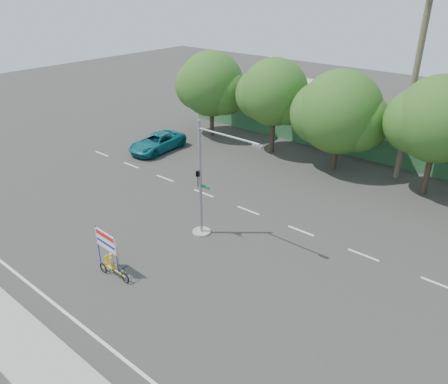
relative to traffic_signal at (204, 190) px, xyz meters
The scene contains 12 objects.
ground 5.40m from the traffic_signal, 61.13° to the right, with size 120.00×120.00×0.00m, color #33302D.
sidewalk_near 12.04m from the traffic_signal, 79.17° to the right, with size 50.00×2.40×0.12m, color gray.
fence 17.76m from the traffic_signal, 82.85° to the left, with size 38.00×0.08×2.00m, color #336B3D.
building_left 23.38m from the traffic_signal, 109.52° to the left, with size 12.00×8.00×4.00m, color beige.
tree_far_left 18.45m from the traffic_signal, 130.22° to the left, with size 7.14×6.00×7.96m.
tree_left 14.99m from the traffic_signal, 109.08° to the left, with size 6.66×5.60×8.07m.
tree_center 14.15m from the traffic_signal, 85.33° to the left, with size 7.62×6.40×7.85m.
tree_right 16.38m from the traffic_signal, 59.83° to the left, with size 6.90×5.80×8.36m.
palm_short 17.56m from the traffic_signal, 69.84° to the left, with size 3.73×3.79×14.45m.
traffic_signal is the anchor object (origin of this frame).
trike_billboard 6.33m from the traffic_signal, 100.74° to the right, with size 2.53×0.60×2.49m.
pickup_truck 14.96m from the traffic_signal, 148.73° to the left, with size 2.55×5.53×1.54m, color #106771.
Camera 1 is at (13.00, -12.39, 13.83)m, focal length 35.00 mm.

